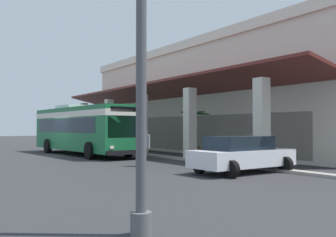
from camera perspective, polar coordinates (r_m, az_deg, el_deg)
The scene contains 8 objects.
ground at distance 29.31m, azimuth -1.33°, elevation -4.89°, with size 120.00×120.00×0.00m, color #2D2D30.
curb_strip at distance 25.64m, azimuth -4.38°, elevation -5.26°, with size 31.64×0.50×0.12m, color #9E998E.
plaza_building at distance 31.53m, azimuth 11.06°, elevation 2.59°, with size 26.67×16.34×7.91m.
transit_bus at distance 25.99m, azimuth -12.61°, elevation -1.23°, with size 11.34×3.25×3.34m.
parked_sedan_white at distance 15.54m, azimuth 10.96°, elevation -5.25°, with size 2.50×4.44×1.47m.
pedestrian at distance 17.82m, azimuth -3.58°, elevation -4.04°, with size 0.67×0.42×1.73m.
potted_palm at distance 22.41m, azimuth 4.05°, elevation -3.91°, with size 1.94×2.05×2.78m.
lot_light_pole at distance 6.72m, azimuth -4.01°, elevation 15.46°, with size 0.60×0.60×7.00m.
Camera 1 is at (24.65, -7.74, 1.82)m, focal length 40.77 mm.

